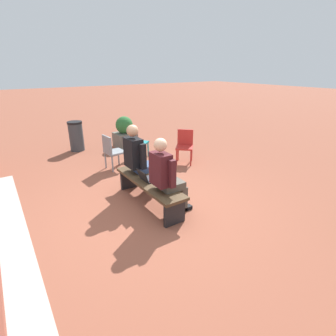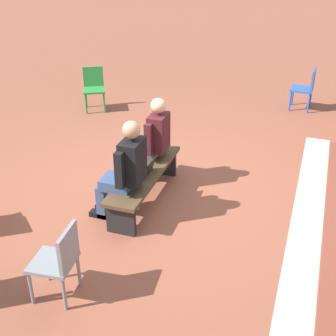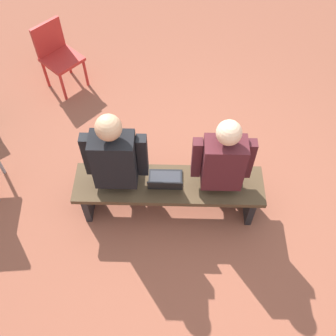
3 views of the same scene
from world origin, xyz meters
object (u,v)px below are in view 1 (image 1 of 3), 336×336
person_student (166,175)px  laptop (147,178)px  litter_bin (76,136)px  person_adult (139,158)px  plastic_chair_by_pillar (112,150)px  plastic_chair_near_bench_right (185,144)px  bench (149,186)px  planter (125,133)px  plastic_chair_near_bench_left (136,140)px

person_student → laptop: (0.50, 0.08, -0.21)m
litter_bin → laptop: bearing=-178.0°
person_student → person_adult: size_ratio=0.97×
plastic_chair_by_pillar → plastic_chair_near_bench_right: bearing=-107.9°
person_adult → plastic_chair_by_pillar: bearing=-2.3°
bench → plastic_chair_by_pillar: size_ratio=2.14×
person_adult → plastic_chair_near_bench_right: bearing=-62.3°
plastic_chair_by_pillar → person_student: bearing=178.5°
bench → plastic_chair_by_pillar: (1.98, -0.13, 0.13)m
person_adult → plastic_chair_near_bench_right: size_ratio=1.64×
person_adult → plastic_chair_by_pillar: person_adult is taller
plastic_chair_by_pillar → planter: size_ratio=0.89×
plastic_chair_by_pillar → planter: (1.57, -1.06, -0.04)m
planter → litter_bin: planter is taller
plastic_chair_near_bench_left → laptop: bearing=156.8°
litter_bin → plastic_chair_near_bench_left: bearing=-143.3°
bench → person_adult: 0.60m
bench → person_student: size_ratio=1.35×
bench → plastic_chair_near_bench_right: size_ratio=2.14×
person_student → plastic_chair_near_bench_right: (1.88, -1.81, -0.23)m
plastic_chair_by_pillar → person_adult: bearing=177.7°
person_student → planter: bearing=-15.6°
bench → litter_bin: bearing=2.1°
plastic_chair_near_bench_right → litter_bin: size_ratio=0.98×
person_student → plastic_chair_near_bench_left: bearing=-18.2°
person_student → plastic_chair_near_bench_left: 3.07m
person_student → plastic_chair_near_bench_left: person_student is taller
plastic_chair_near_bench_left → planter: 1.12m
person_student → planter: person_student is taller
person_student → litter_bin: bearing=2.7°
plastic_chair_near_bench_left → litter_bin: size_ratio=0.98×
bench → person_student: person_student is taller
planter → bench: bearing=161.4°
planter → person_student: bearing=164.4°
bench → plastic_chair_near_bench_right: (1.42, -1.88, 0.13)m
person_student → plastic_chair_by_pillar: size_ratio=1.59×
bench → plastic_chair_near_bench_left: bearing=-22.7°
person_adult → planter: (3.08, -1.12, -0.29)m
plastic_chair_near_bench_left → planter: bearing=-8.8°
laptop → plastic_chair_near_bench_right: (1.38, -1.89, -0.02)m
laptop → planter: 3.72m
plastic_chair_near_bench_right → plastic_chair_near_bench_left: same height
laptop → plastic_chair_by_pillar: plastic_chair_by_pillar is taller
laptop → planter: planter is taller
plastic_chair_near_bench_right → planter: (2.13, 0.68, -0.04)m
person_student → planter: 4.18m
bench → planter: (3.55, -1.19, 0.08)m
laptop → plastic_chair_by_pillar: size_ratio=0.38×
person_adult → litter_bin: size_ratio=1.60×
bench → plastic_chair_near_bench_left: 2.64m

